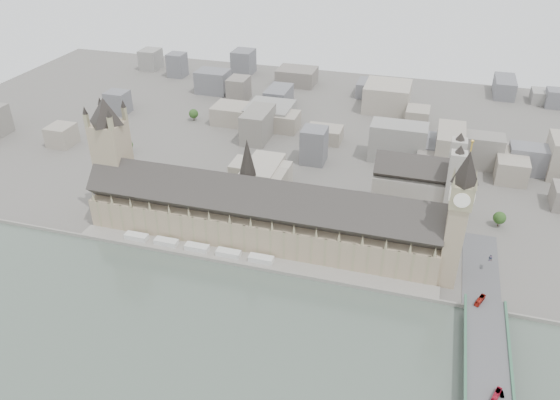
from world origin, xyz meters
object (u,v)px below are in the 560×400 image
(car_silver, at_px, (502,394))
(victoria_tower, at_px, (112,153))
(palace_of_westminster, at_px, (259,216))
(elizabeth_tower, at_px, (459,211))
(red_bus_north, at_px, (480,300))
(westminster_abbey, at_px, (418,186))
(car_approach, at_px, (490,258))
(westminster_bridge, at_px, (487,395))
(red_bus_south, at_px, (496,395))

(car_silver, bearing_deg, victoria_tower, 146.83)
(palace_of_westminster, distance_m, elizabeth_tower, 142.94)
(car_silver, bearing_deg, elizabeth_tower, 95.65)
(palace_of_westminster, bearing_deg, red_bus_north, -13.70)
(red_bus_north, bearing_deg, elizabeth_tower, 150.44)
(elizabeth_tower, height_order, westminster_abbey, elizabeth_tower)
(palace_of_westminster, xyz_separation_m, elizabeth_tower, (138.00, -11.70, 35.38))
(palace_of_westminster, xyz_separation_m, car_approach, (166.67, 10.40, -11.68))
(westminster_bridge, xyz_separation_m, westminster_abbey, (-51.08, 182.50, 19.96))
(palace_of_westminster, distance_m, car_approach, 167.40)
(westminster_abbey, relative_size, red_bus_north, 5.82)
(elizabeth_tower, bearing_deg, westminster_abbey, 107.29)
(palace_of_westminster, distance_m, westminster_abbey, 134.09)
(victoria_tower, distance_m, car_silver, 315.52)
(red_bus_north, xyz_separation_m, car_approach, (8.10, 49.06, -0.85))
(victoria_tower, height_order, westminster_abbey, victoria_tower)
(car_silver, bearing_deg, palace_of_westminster, 135.47)
(elizabeth_tower, height_order, red_bus_south, elizabeth_tower)
(elizabeth_tower, xyz_separation_m, red_bus_south, (27.06, -100.86, -46.30))
(westminster_abbey, distance_m, car_approach, 86.70)
(red_bus_north, bearing_deg, palace_of_westminster, -170.60)
(westminster_abbey, xyz_separation_m, car_silver, (57.07, -185.22, -14.06))
(red_bus_north, xyz_separation_m, red_bus_south, (6.50, -73.90, -0.09))
(westminster_abbey, xyz_separation_m, car_approach, (55.74, -64.90, -14.05))
(elizabeth_tower, distance_m, victoria_tower, 260.64)
(elizabeth_tower, bearing_deg, westminster_bridge, -75.89)
(elizabeth_tower, xyz_separation_m, car_silver, (29.99, -98.22, -47.06))
(red_bus_south, bearing_deg, red_bus_north, 115.15)
(victoria_tower, bearing_deg, car_silver, -21.84)
(elizabeth_tower, relative_size, red_bus_north, 9.20)
(car_approach, bearing_deg, car_silver, -81.26)
(palace_of_westminster, height_order, red_bus_north, palace_of_westminster)
(red_bus_north, height_order, red_bus_south, red_bus_north)
(elizabeth_tower, bearing_deg, palace_of_westminster, 175.15)
(westminster_abbey, height_order, red_bus_south, westminster_abbey)
(westminster_bridge, bearing_deg, elizabeth_tower, 104.11)
(palace_of_westminster, xyz_separation_m, car_silver, (167.99, -109.92, -11.68))
(elizabeth_tower, bearing_deg, red_bus_north, -52.66)
(elizabeth_tower, relative_size, westminster_bridge, 0.33)
(red_bus_north, distance_m, car_approach, 49.73)
(palace_of_westminster, bearing_deg, westminster_abbey, 34.17)
(victoria_tower, height_order, car_silver, victoria_tower)
(red_bus_south, bearing_deg, elizabeth_tower, 125.15)
(westminster_bridge, height_order, car_approach, car_approach)
(westminster_bridge, height_order, red_bus_north, red_bus_north)
(victoria_tower, distance_m, westminster_bridge, 309.91)
(car_silver, relative_size, car_approach, 0.88)
(red_bus_north, height_order, car_approach, red_bus_north)
(red_bus_north, bearing_deg, car_approach, 103.72)
(elizabeth_tower, bearing_deg, car_approach, 37.62)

